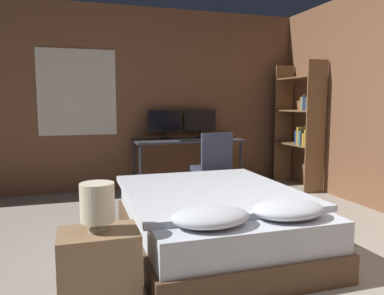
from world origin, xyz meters
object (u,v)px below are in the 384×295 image
(bed, at_px, (214,219))
(computer_mouse, at_px, (210,139))
(monitor_left, at_px, (165,122))
(keyboard, at_px, (192,140))
(bookshelf, at_px, (302,122))
(monitor_right, at_px, (200,121))
(bedside_lamp, at_px, (97,203))
(office_chair, at_px, (213,176))
(desk, at_px, (187,145))
(nightstand, at_px, (99,268))

(bed, distance_m, computer_mouse, 2.13)
(monitor_left, distance_m, keyboard, 0.59)
(bookshelf, bearing_deg, monitor_right, 157.20)
(bedside_lamp, distance_m, office_chair, 2.60)
(desk, distance_m, keyboard, 0.25)
(nightstand, height_order, bedside_lamp, bedside_lamp)
(bed, height_order, computer_mouse, computer_mouse)
(desk, distance_m, office_chair, 0.88)
(monitor_right, bearing_deg, bed, -105.71)
(desk, relative_size, keyboard, 4.21)
(nightstand, bearing_deg, monitor_left, 69.51)
(keyboard, bearing_deg, monitor_right, 59.23)
(keyboard, height_order, office_chair, office_chair)
(nightstand, relative_size, bookshelf, 0.26)
(monitor_right, bearing_deg, desk, -139.77)
(computer_mouse, relative_size, bookshelf, 0.04)
(monitor_left, bearing_deg, keyboard, -59.23)
(nightstand, bearing_deg, bed, 34.24)
(nightstand, relative_size, keyboard, 1.34)
(bedside_lamp, xyz_separation_m, bookshelf, (3.15, 2.53, 0.34))
(bed, distance_m, keyboard, 2.06)
(computer_mouse, bearing_deg, keyboard, 180.00)
(bedside_lamp, xyz_separation_m, monitor_left, (1.17, 3.13, 0.34))
(nightstand, distance_m, bedside_lamp, 0.43)
(monitor_right, xyz_separation_m, bookshelf, (1.42, -0.60, 0.00))
(office_chair, bearing_deg, desk, 96.58)
(monitor_left, bearing_deg, computer_mouse, -40.06)
(bedside_lamp, relative_size, monitor_right, 0.60)
(desk, relative_size, bookshelf, 0.83)
(nightstand, height_order, monitor_left, monitor_left)
(bedside_lamp, height_order, keyboard, bedside_lamp)
(nightstand, xyz_separation_m, office_chair, (1.54, 2.07, 0.12))
(desk, bearing_deg, bed, -100.44)
(bed, distance_m, bedside_lamp, 1.33)
(nightstand, relative_size, office_chair, 0.54)
(bed, bearing_deg, bedside_lamp, -145.76)
(desk, relative_size, office_chair, 1.69)
(monitor_right, distance_m, keyboard, 0.59)
(bedside_lamp, bearing_deg, monitor_left, 69.51)
(desk, xyz_separation_m, monitor_right, (0.28, 0.23, 0.33))
(monitor_right, bearing_deg, bookshelf, -22.80)
(nightstand, bearing_deg, desk, 63.44)
(bed, relative_size, bedside_lamp, 6.55)
(bed, height_order, monitor_left, monitor_left)
(bed, distance_m, monitor_left, 2.54)
(bed, xyz_separation_m, nightstand, (-1.04, -0.71, -0.01))
(monitor_right, distance_m, computer_mouse, 0.52)
(bedside_lamp, bearing_deg, desk, 63.44)
(desk, bearing_deg, office_chair, -83.42)
(monitor_right, height_order, office_chair, monitor_right)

